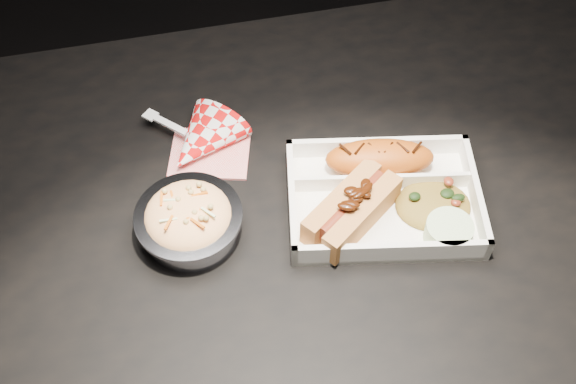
{
  "coord_description": "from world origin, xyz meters",
  "views": [
    {
      "loc": [
        -0.13,
        -0.54,
        1.53
      ],
      "look_at": [
        -0.02,
        -0.0,
        0.81
      ],
      "focal_mm": 45.0,
      "sensor_mm": 36.0,
      "label": 1
    }
  ],
  "objects_px": {
    "foil_coleslaw_cup": "(189,219)",
    "fried_pastry": "(380,158)",
    "dining_table": "(298,251)",
    "napkin_fork": "(201,142)",
    "hotdog": "(352,208)",
    "food_tray": "(383,200)"
  },
  "relations": [
    {
      "from": "dining_table",
      "to": "hotdog",
      "type": "bearing_deg",
      "value": -23.82
    },
    {
      "from": "hotdog",
      "to": "dining_table",
      "type": "bearing_deg",
      "value": 118.98
    },
    {
      "from": "dining_table",
      "to": "foil_coleslaw_cup",
      "type": "bearing_deg",
      "value": 179.3
    },
    {
      "from": "food_tray",
      "to": "foil_coleslaw_cup",
      "type": "distance_m",
      "value": 0.26
    },
    {
      "from": "food_tray",
      "to": "hotdog",
      "type": "bearing_deg",
      "value": -149.23
    },
    {
      "from": "dining_table",
      "to": "hotdog",
      "type": "distance_m",
      "value": 0.14
    },
    {
      "from": "fried_pastry",
      "to": "napkin_fork",
      "type": "relative_size",
      "value": 0.98
    },
    {
      "from": "food_tray",
      "to": "fried_pastry",
      "type": "height_order",
      "value": "fried_pastry"
    },
    {
      "from": "food_tray",
      "to": "napkin_fork",
      "type": "bearing_deg",
      "value": 156.59
    },
    {
      "from": "dining_table",
      "to": "napkin_fork",
      "type": "height_order",
      "value": "napkin_fork"
    },
    {
      "from": "foil_coleslaw_cup",
      "to": "napkin_fork",
      "type": "height_order",
      "value": "napkin_fork"
    },
    {
      "from": "hotdog",
      "to": "food_tray",
      "type": "bearing_deg",
      "value": -16.91
    },
    {
      "from": "dining_table",
      "to": "hotdog",
      "type": "xyz_separation_m",
      "value": [
        0.06,
        -0.03,
        0.12
      ]
    },
    {
      "from": "foil_coleslaw_cup",
      "to": "fried_pastry",
      "type": "bearing_deg",
      "value": 9.11
    },
    {
      "from": "hotdog",
      "to": "napkin_fork",
      "type": "distance_m",
      "value": 0.24
    },
    {
      "from": "dining_table",
      "to": "hotdog",
      "type": "relative_size",
      "value": 8.19
    },
    {
      "from": "hotdog",
      "to": "fried_pastry",
      "type": "bearing_deg",
      "value": 13.56
    },
    {
      "from": "food_tray",
      "to": "fried_pastry",
      "type": "xyz_separation_m",
      "value": [
        0.01,
        0.05,
        0.02
      ]
    },
    {
      "from": "fried_pastry",
      "to": "foil_coleslaw_cup",
      "type": "xyz_separation_m",
      "value": [
        -0.27,
        -0.04,
        -0.0
      ]
    },
    {
      "from": "foil_coleslaw_cup",
      "to": "napkin_fork",
      "type": "bearing_deg",
      "value": 75.81
    },
    {
      "from": "dining_table",
      "to": "foil_coleslaw_cup",
      "type": "xyz_separation_m",
      "value": [
        -0.14,
        0.0,
        0.12
      ]
    },
    {
      "from": "hotdog",
      "to": "foil_coleslaw_cup",
      "type": "bearing_deg",
      "value": 134.57
    }
  ]
}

